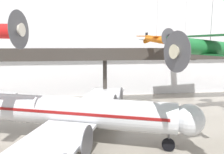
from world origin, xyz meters
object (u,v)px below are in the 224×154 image
Objects in this scene: airliner_silver_main at (70,112)px; suspended_plane_orange_highwing at (157,39)px; suspended_plane_silver_racer at (184,50)px; suspended_plane_green_biplane at (210,47)px.

airliner_silver_main is 3.58× the size of suspended_plane_orange_highwing.
airliner_silver_main is at bearing -53.97° from suspended_plane_silver_racer.
suspended_plane_silver_racer is at bearing 57.88° from airliner_silver_main.
suspended_plane_silver_racer is at bearing 110.11° from suspended_plane_orange_highwing.
airliner_silver_main is 26.81m from suspended_plane_silver_racer.
suspended_plane_orange_highwing is 0.78× the size of suspended_plane_silver_racer.
airliner_silver_main is 2.98× the size of suspended_plane_green_biplane.
suspended_plane_silver_racer is 1.07× the size of suspended_plane_green_biplane.
suspended_plane_green_biplane is (11.30, -7.34, 7.06)m from airliner_silver_main.
suspended_plane_green_biplane is at bearing -23.51° from suspended_plane_silver_racer.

